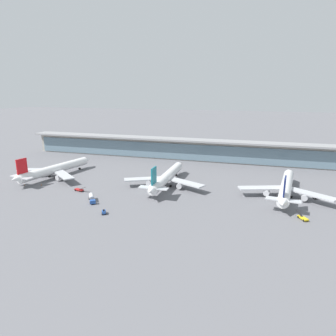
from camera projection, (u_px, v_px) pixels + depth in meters
name	position (u px, v px, depth m)	size (l,w,h in m)	color
ground_plane	(161.00, 187.00, 157.31)	(1200.00, 1200.00, 0.00)	slate
airliner_left_stand	(54.00, 169.00, 173.66)	(42.21, 55.65, 14.93)	white
airliner_centre_stand	(166.00, 177.00, 158.07)	(43.13, 55.90, 14.93)	white
airliner_right_stand	(286.00, 187.00, 142.16)	(42.78, 56.03, 14.93)	white
service_truck_near_nose_yellow	(303.00, 218.00, 117.93)	(4.50, 6.60, 2.70)	yellow
service_truck_under_wing_red	(79.00, 190.00, 150.81)	(6.93, 2.88, 2.70)	#B21E1E
service_truck_mid_apron_blue	(92.00, 198.00, 136.78)	(6.79, 8.33, 2.95)	#234C9E
service_truck_by_tail_white	(317.00, 197.00, 140.13)	(3.32, 2.80, 2.05)	silver
service_truck_on_taxiway_blue	(104.00, 212.00, 123.13)	(2.85, 3.33, 2.05)	#234C9E
terminal_building	(189.00, 149.00, 216.49)	(248.34, 12.80, 15.20)	#9E998E
safety_cone_alpha	(41.00, 185.00, 160.06)	(0.62, 0.62, 0.70)	orange
safety_cone_bravo	(25.00, 185.00, 160.16)	(0.62, 0.62, 0.70)	orange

